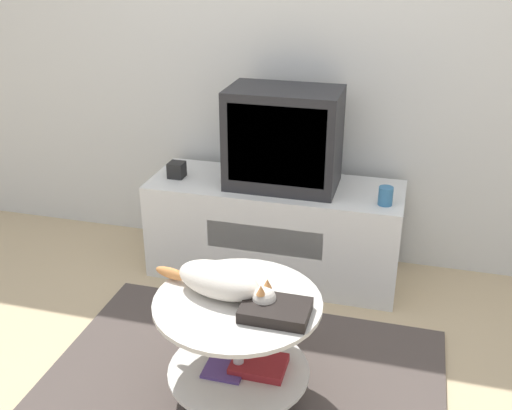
{
  "coord_description": "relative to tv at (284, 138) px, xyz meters",
  "views": [
    {
      "loc": [
        0.6,
        -1.85,
        1.8
      ],
      "look_at": [
        -0.06,
        0.58,
        0.66
      ],
      "focal_mm": 42.0,
      "sensor_mm": 36.0,
      "label": 1
    }
  ],
  "objects": [
    {
      "name": "coffee_table",
      "position": [
        0.08,
        -1.08,
        -0.49
      ],
      "size": [
        0.66,
        0.66,
        0.48
      ],
      "color": "#B2B2B7",
      "rests_on": "rug"
    },
    {
      "name": "tv_stand",
      "position": [
        -0.04,
        -0.0,
        -0.54
      ],
      "size": [
        1.4,
        0.49,
        0.55
      ],
      "color": "silver",
      "rests_on": "ground_plane"
    },
    {
      "name": "tv",
      "position": [
        0.0,
        0.0,
        0.0
      ],
      "size": [
        0.59,
        0.36,
        0.53
      ],
      "color": "#232326",
      "rests_on": "tv_stand"
    },
    {
      "name": "cat",
      "position": [
        -0.0,
        -1.06,
        -0.25
      ],
      "size": [
        0.55,
        0.25,
        0.13
      ],
      "rotation": [
        0.0,
        0.0,
        -0.24
      ],
      "color": "silver",
      "rests_on": "coffee_table"
    },
    {
      "name": "wall_back",
      "position": [
        0.05,
        0.33,
        0.48
      ],
      "size": [
        8.0,
        0.05,
        2.6
      ],
      "color": "silver",
      "rests_on": "ground_plane"
    },
    {
      "name": "dvd_box",
      "position": [
        0.24,
        -1.14,
        -0.29
      ],
      "size": [
        0.25,
        0.18,
        0.05
      ],
      "color": "black",
      "rests_on": "coffee_table"
    },
    {
      "name": "mug",
      "position": [
        0.56,
        -0.12,
        -0.22
      ],
      "size": [
        0.07,
        0.07,
        0.09
      ],
      "color": "teal",
      "rests_on": "tv_stand"
    },
    {
      "name": "rug",
      "position": [
        0.05,
        -1.11,
        -0.81
      ],
      "size": [
        1.72,
        1.46,
        0.02
      ],
      "color": "#4C423D",
      "rests_on": "ground_plane"
    },
    {
      "name": "ground_plane",
      "position": [
        0.05,
        -1.11,
        -0.82
      ],
      "size": [
        12.0,
        12.0,
        0.0
      ],
      "primitive_type": "plane",
      "color": "tan"
    },
    {
      "name": "speaker",
      "position": [
        -0.6,
        -0.04,
        -0.22
      ],
      "size": [
        0.09,
        0.09,
        0.09
      ],
      "color": "black",
      "rests_on": "tv_stand"
    }
  ]
}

